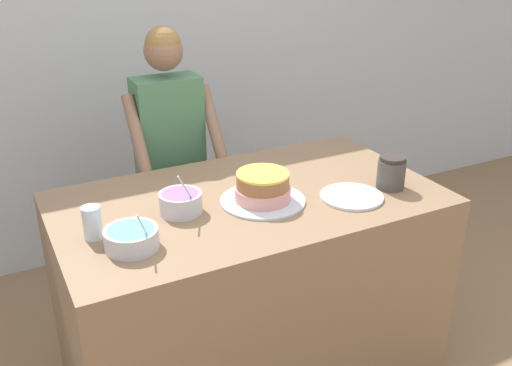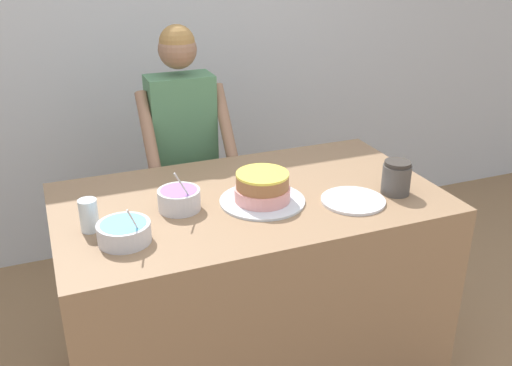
{
  "view_description": "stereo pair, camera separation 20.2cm",
  "coord_description": "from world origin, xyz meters",
  "px_view_note": "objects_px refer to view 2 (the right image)",
  "views": [
    {
      "loc": [
        -0.95,
        -1.47,
        1.97
      ],
      "look_at": [
        0.01,
        0.41,
        1.03
      ],
      "focal_mm": 40.0,
      "sensor_mm": 36.0,
      "label": 1
    },
    {
      "loc": [
        -0.77,
        -1.55,
        1.97
      ],
      "look_at": [
        0.01,
        0.41,
        1.03
      ],
      "focal_mm": 40.0,
      "sensor_mm": 36.0,
      "label": 2
    }
  ],
  "objects_px": {
    "person_baker": "(183,144)",
    "frosting_bowl_purple": "(179,199)",
    "stoneware_jar": "(396,178)",
    "drinking_glass": "(89,215)",
    "ceramic_plate": "(353,200)",
    "frosting_bowl_blue": "(124,232)",
    "cake": "(262,189)"
  },
  "relations": [
    {
      "from": "ceramic_plate",
      "to": "stoneware_jar",
      "type": "distance_m",
      "value": 0.22
    },
    {
      "from": "cake",
      "to": "frosting_bowl_purple",
      "type": "height_order",
      "value": "frosting_bowl_purple"
    },
    {
      "from": "frosting_bowl_purple",
      "to": "ceramic_plate",
      "type": "xyz_separation_m",
      "value": [
        0.67,
        -0.2,
        -0.04
      ]
    },
    {
      "from": "cake",
      "to": "frosting_bowl_blue",
      "type": "bearing_deg",
      "value": -168.42
    },
    {
      "from": "cake",
      "to": "frosting_bowl_blue",
      "type": "xyz_separation_m",
      "value": [
        -0.58,
        -0.12,
        -0.02
      ]
    },
    {
      "from": "frosting_bowl_blue",
      "to": "ceramic_plate",
      "type": "distance_m",
      "value": 0.92
    },
    {
      "from": "frosting_bowl_purple",
      "to": "ceramic_plate",
      "type": "bearing_deg",
      "value": -16.28
    },
    {
      "from": "person_baker",
      "to": "frosting_bowl_purple",
      "type": "bearing_deg",
      "value": -106.02
    },
    {
      "from": "frosting_bowl_purple",
      "to": "frosting_bowl_blue",
      "type": "height_order",
      "value": "frosting_bowl_purple"
    },
    {
      "from": "person_baker",
      "to": "ceramic_plate",
      "type": "relative_size",
      "value": 5.97
    },
    {
      "from": "person_baker",
      "to": "frosting_bowl_blue",
      "type": "height_order",
      "value": "person_baker"
    },
    {
      "from": "frosting_bowl_purple",
      "to": "stoneware_jar",
      "type": "distance_m",
      "value": 0.9
    },
    {
      "from": "person_baker",
      "to": "ceramic_plate",
      "type": "bearing_deg",
      "value": -62.68
    },
    {
      "from": "drinking_glass",
      "to": "stoneware_jar",
      "type": "bearing_deg",
      "value": -6.43
    },
    {
      "from": "person_baker",
      "to": "frosting_bowl_blue",
      "type": "relative_size",
      "value": 8.24
    },
    {
      "from": "frosting_bowl_purple",
      "to": "drinking_glass",
      "type": "height_order",
      "value": "frosting_bowl_purple"
    },
    {
      "from": "person_baker",
      "to": "stoneware_jar",
      "type": "height_order",
      "value": "person_baker"
    },
    {
      "from": "person_baker",
      "to": "ceramic_plate",
      "type": "height_order",
      "value": "person_baker"
    },
    {
      "from": "cake",
      "to": "frosting_bowl_blue",
      "type": "height_order",
      "value": "frosting_bowl_blue"
    },
    {
      "from": "drinking_glass",
      "to": "ceramic_plate",
      "type": "height_order",
      "value": "drinking_glass"
    },
    {
      "from": "stoneware_jar",
      "to": "cake",
      "type": "bearing_deg",
      "value": 167.07
    },
    {
      "from": "person_baker",
      "to": "stoneware_jar",
      "type": "bearing_deg",
      "value": -53.01
    },
    {
      "from": "frosting_bowl_blue",
      "to": "stoneware_jar",
      "type": "xyz_separation_m",
      "value": [
        1.13,
        -0.01,
        0.03
      ]
    },
    {
      "from": "frosting_bowl_purple",
      "to": "ceramic_plate",
      "type": "relative_size",
      "value": 0.72
    },
    {
      "from": "frosting_bowl_blue",
      "to": "ceramic_plate",
      "type": "xyz_separation_m",
      "value": [
        0.92,
        -0.02,
        -0.03
      ]
    },
    {
      "from": "drinking_glass",
      "to": "ceramic_plate",
      "type": "xyz_separation_m",
      "value": [
        1.02,
        -0.15,
        -0.06
      ]
    },
    {
      "from": "person_baker",
      "to": "frosting_bowl_purple",
      "type": "height_order",
      "value": "person_baker"
    },
    {
      "from": "ceramic_plate",
      "to": "drinking_glass",
      "type": "bearing_deg",
      "value": 171.75
    },
    {
      "from": "drinking_glass",
      "to": "ceramic_plate",
      "type": "relative_size",
      "value": 0.47
    },
    {
      "from": "frosting_bowl_purple",
      "to": "frosting_bowl_blue",
      "type": "distance_m",
      "value": 0.3
    },
    {
      "from": "frosting_bowl_purple",
      "to": "ceramic_plate",
      "type": "distance_m",
      "value": 0.7
    },
    {
      "from": "ceramic_plate",
      "to": "stoneware_jar",
      "type": "bearing_deg",
      "value": 2.68
    }
  ]
}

